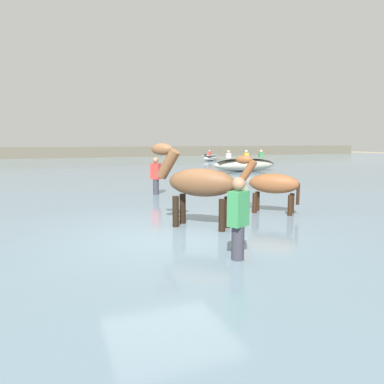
{
  "coord_description": "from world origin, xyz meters",
  "views": [
    {
      "loc": [
        -2.1,
        -6.64,
        2.17
      ],
      "look_at": [
        1.33,
        2.12,
        0.85
      ],
      "focal_mm": 33.87,
      "sensor_mm": 36.0,
      "label": 1
    }
  ],
  "objects_px": {
    "horse_trailing_chestnut": "(271,185)",
    "person_spectator_far": "(238,227)",
    "boat_distant_west": "(211,158)",
    "horse_lead_bay": "(198,185)",
    "person_wading_mid": "(156,179)",
    "boat_near_starboard": "(245,164)"
  },
  "relations": [
    {
      "from": "person_wading_mid",
      "to": "person_spectator_far",
      "type": "relative_size",
      "value": 1.0
    },
    {
      "from": "horse_lead_bay",
      "to": "person_spectator_far",
      "type": "distance_m",
      "value": 2.28
    },
    {
      "from": "horse_lead_bay",
      "to": "boat_near_starboard",
      "type": "distance_m",
      "value": 15.06
    },
    {
      "from": "person_spectator_far",
      "to": "boat_distant_west",
      "type": "bearing_deg",
      "value": 66.57
    },
    {
      "from": "horse_trailing_chestnut",
      "to": "boat_distant_west",
      "type": "relative_size",
      "value": 0.72
    },
    {
      "from": "person_wading_mid",
      "to": "person_spectator_far",
      "type": "height_order",
      "value": "same"
    },
    {
      "from": "boat_distant_west",
      "to": "boat_near_starboard",
      "type": "bearing_deg",
      "value": -104.34
    },
    {
      "from": "horse_lead_bay",
      "to": "person_spectator_far",
      "type": "bearing_deg",
      "value": -96.32
    },
    {
      "from": "horse_trailing_chestnut",
      "to": "boat_distant_west",
      "type": "xyz_separation_m",
      "value": [
        8.97,
        23.62,
        -0.45
      ]
    },
    {
      "from": "horse_trailing_chestnut",
      "to": "person_spectator_far",
      "type": "bearing_deg",
      "value": -130.73
    },
    {
      "from": "boat_distant_west",
      "to": "boat_near_starboard",
      "type": "xyz_separation_m",
      "value": [
        -3.01,
        -11.77,
        0.14
      ]
    },
    {
      "from": "horse_trailing_chestnut",
      "to": "person_spectator_far",
      "type": "relative_size",
      "value": 1.11
    },
    {
      "from": "horse_trailing_chestnut",
      "to": "person_spectator_far",
      "type": "distance_m",
      "value": 3.92
    },
    {
      "from": "horse_lead_bay",
      "to": "boat_near_starboard",
      "type": "height_order",
      "value": "horse_lead_bay"
    },
    {
      "from": "boat_distant_west",
      "to": "person_wading_mid",
      "type": "relative_size",
      "value": 1.53
    },
    {
      "from": "boat_near_starboard",
      "to": "person_wading_mid",
      "type": "bearing_deg",
      "value": -135.63
    },
    {
      "from": "horse_lead_bay",
      "to": "boat_distant_west",
      "type": "height_order",
      "value": "horse_lead_bay"
    },
    {
      "from": "horse_trailing_chestnut",
      "to": "person_wading_mid",
      "type": "xyz_separation_m",
      "value": [
        -1.84,
        4.22,
        -0.2
      ]
    },
    {
      "from": "horse_lead_bay",
      "to": "person_wading_mid",
      "type": "xyz_separation_m",
      "value": [
        0.47,
        4.95,
        -0.39
      ]
    },
    {
      "from": "boat_distant_west",
      "to": "horse_trailing_chestnut",
      "type": "bearing_deg",
      "value": -110.79
    },
    {
      "from": "horse_lead_bay",
      "to": "horse_trailing_chestnut",
      "type": "xyz_separation_m",
      "value": [
        2.31,
        0.73,
        -0.19
      ]
    },
    {
      "from": "horse_lead_bay",
      "to": "person_spectator_far",
      "type": "relative_size",
      "value": 1.3
    }
  ]
}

